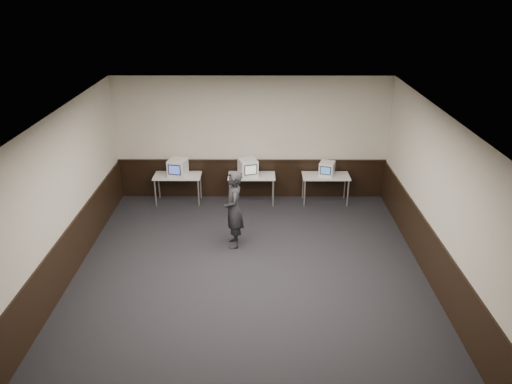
# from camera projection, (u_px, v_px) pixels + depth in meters

# --- Properties ---
(floor) EXTENTS (8.00, 8.00, 0.00)m
(floor) POSITION_uv_depth(u_px,v_px,m) (250.00, 279.00, 9.74)
(floor) COLOR black
(floor) RESTS_ON ground
(ceiling) EXTENTS (8.00, 8.00, 0.00)m
(ceiling) POSITION_uv_depth(u_px,v_px,m) (249.00, 119.00, 8.46)
(ceiling) COLOR white
(ceiling) RESTS_ON back_wall
(back_wall) EXTENTS (7.00, 0.00, 7.00)m
(back_wall) POSITION_uv_depth(u_px,v_px,m) (252.00, 139.00, 12.77)
(back_wall) COLOR beige
(back_wall) RESTS_ON ground
(front_wall) EXTENTS (7.00, 0.00, 7.00)m
(front_wall) POSITION_uv_depth(u_px,v_px,m) (243.00, 359.00, 5.43)
(front_wall) COLOR beige
(front_wall) RESTS_ON ground
(left_wall) EXTENTS (0.00, 8.00, 8.00)m
(left_wall) POSITION_uv_depth(u_px,v_px,m) (58.00, 204.00, 9.11)
(left_wall) COLOR beige
(left_wall) RESTS_ON ground
(right_wall) EXTENTS (0.00, 8.00, 8.00)m
(right_wall) POSITION_uv_depth(u_px,v_px,m) (441.00, 205.00, 9.09)
(right_wall) COLOR beige
(right_wall) RESTS_ON ground
(wainscot_back) EXTENTS (6.98, 0.04, 1.00)m
(wainscot_back) POSITION_uv_depth(u_px,v_px,m) (252.00, 179.00, 13.19)
(wainscot_back) COLOR black
(wainscot_back) RESTS_ON back_wall
(wainscot_left) EXTENTS (0.04, 7.98, 1.00)m
(wainscot_left) POSITION_uv_depth(u_px,v_px,m) (68.00, 256.00, 9.55)
(wainscot_left) COLOR black
(wainscot_left) RESTS_ON left_wall
(wainscot_right) EXTENTS (0.04, 7.98, 1.00)m
(wainscot_right) POSITION_uv_depth(u_px,v_px,m) (431.00, 257.00, 9.53)
(wainscot_right) COLOR black
(wainscot_right) RESTS_ON right_wall
(wainscot_rail) EXTENTS (6.98, 0.06, 0.04)m
(wainscot_rail) POSITION_uv_depth(u_px,v_px,m) (252.00, 160.00, 12.96)
(wainscot_rail) COLOR black
(wainscot_rail) RESTS_ON wainscot_back
(desk_left) EXTENTS (1.20, 0.60, 0.75)m
(desk_left) POSITION_uv_depth(u_px,v_px,m) (178.00, 178.00, 12.78)
(desk_left) COLOR silver
(desk_left) RESTS_ON ground
(desk_center) EXTENTS (1.20, 0.60, 0.75)m
(desk_center) POSITION_uv_depth(u_px,v_px,m) (252.00, 178.00, 12.77)
(desk_center) COLOR silver
(desk_center) RESTS_ON ground
(desk_right) EXTENTS (1.20, 0.60, 0.75)m
(desk_right) POSITION_uv_depth(u_px,v_px,m) (326.00, 178.00, 12.76)
(desk_right) COLOR silver
(desk_right) RESTS_ON ground
(emac_left) EXTENTS (0.52, 0.54, 0.43)m
(emac_left) POSITION_uv_depth(u_px,v_px,m) (178.00, 168.00, 12.63)
(emac_left) COLOR white
(emac_left) RESTS_ON desk_left
(emac_center) EXTENTS (0.55, 0.57, 0.43)m
(emac_center) POSITION_uv_depth(u_px,v_px,m) (248.00, 168.00, 12.63)
(emac_center) COLOR white
(emac_center) RESTS_ON desk_center
(emac_right) EXTENTS (0.46, 0.47, 0.36)m
(emac_right) POSITION_uv_depth(u_px,v_px,m) (327.00, 169.00, 12.66)
(emac_right) COLOR white
(emac_right) RESTS_ON desk_right
(person) EXTENTS (0.48, 0.67, 1.72)m
(person) POSITION_uv_depth(u_px,v_px,m) (234.00, 209.00, 10.62)
(person) COLOR black
(person) RESTS_ON ground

